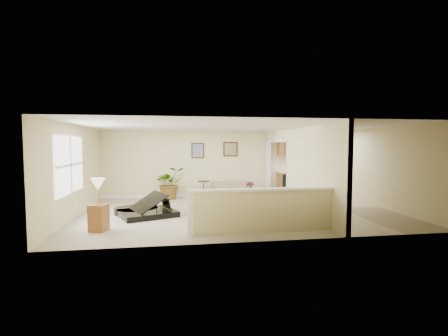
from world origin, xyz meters
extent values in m
plane|color=tan|center=(0.00, 0.00, 0.00)|extent=(9.00, 9.00, 0.00)
cube|color=beige|center=(0.00, 3.00, 1.25)|extent=(9.00, 0.04, 2.50)
cube|color=beige|center=(0.00, -3.00, 1.25)|extent=(9.00, 0.04, 2.50)
cube|color=beige|center=(-4.50, 0.00, 1.25)|extent=(0.04, 6.00, 2.50)
cube|color=beige|center=(4.50, 0.00, 1.25)|extent=(0.04, 6.00, 2.50)
cube|color=silver|center=(0.00, 0.00, 2.50)|extent=(9.00, 6.00, 0.04)
cube|color=tan|center=(3.15, 0.00, 0.00)|extent=(2.70, 6.00, 0.01)
cube|color=beige|center=(1.80, -1.20, 1.25)|extent=(0.12, 3.60, 2.50)
cube|color=beige|center=(1.80, 1.77, 2.30)|extent=(0.12, 2.35, 0.40)
cube|color=beige|center=(0.15, -2.30, 0.47)|extent=(3.30, 0.12, 0.95)
cube|color=white|center=(0.15, -2.30, 0.96)|extent=(3.40, 0.22, 0.05)
cube|color=white|center=(-1.50, -2.30, 0.50)|extent=(0.14, 0.14, 1.00)
cube|color=white|center=(-4.49, -0.50, 1.45)|extent=(0.05, 2.15, 1.45)
cube|color=#311E12|center=(-0.95, 2.98, 1.75)|extent=(0.48, 0.03, 0.58)
cube|color=#9C6382|center=(-0.95, 2.96, 1.75)|extent=(0.40, 0.01, 0.50)
cube|color=#311E12|center=(0.30, 2.98, 1.80)|extent=(0.55, 0.03, 0.55)
cube|color=silver|center=(0.30, 2.96, 1.80)|extent=(0.46, 0.01, 0.46)
cube|color=brown|center=(3.30, 2.70, 0.45)|extent=(2.30, 0.60, 0.90)
cube|color=silver|center=(3.30, 2.70, 0.92)|extent=(2.36, 0.65, 0.04)
cube|color=black|center=(2.50, 2.69, 0.43)|extent=(0.60, 0.60, 0.84)
cube|color=brown|center=(3.30, 2.82, 1.95)|extent=(2.30, 0.35, 0.75)
cube|color=black|center=(-2.59, -0.20, 0.76)|extent=(1.81, 1.70, 0.30)
cylinder|color=black|center=(-2.74, 0.34, 0.76)|extent=(1.23, 1.23, 0.30)
cube|color=silver|center=(-1.74, -0.20, 0.72)|extent=(0.59, 1.00, 0.02)
cube|color=black|center=(-2.69, -0.10, 1.03)|extent=(1.49, 1.49, 0.67)
cube|color=black|center=(-1.12, -0.04, 0.27)|extent=(0.60, 0.89, 0.54)
cube|color=#96875F|center=(0.17, 2.46, 0.19)|extent=(1.46, 1.00, 0.38)
cube|color=#96875F|center=(0.17, 2.75, 0.57)|extent=(1.35, 0.43, 0.39)
cube|color=#96875F|center=(-0.42, 2.46, 0.45)|extent=(0.30, 0.78, 0.14)
cube|color=#96875F|center=(0.76, 2.46, 0.45)|extent=(0.30, 0.78, 0.14)
cylinder|color=black|center=(-0.78, 2.60, 0.01)|extent=(0.32, 0.32, 0.03)
cylinder|color=black|center=(-0.78, 2.60, 0.32)|extent=(0.03, 0.03, 0.61)
cylinder|color=black|center=(-0.78, 2.60, 0.62)|extent=(0.44, 0.44, 0.03)
cylinder|color=black|center=(-2.00, 2.58, 0.12)|extent=(0.33, 0.33, 0.23)
imported|color=#144519|center=(-2.00, 2.58, 0.58)|extent=(1.26, 1.17, 1.17)
cylinder|color=black|center=(0.95, 2.47, 0.11)|extent=(0.31, 0.31, 0.21)
imported|color=#144519|center=(0.95, 2.47, 0.30)|extent=(0.33, 0.33, 0.59)
cube|color=brown|center=(-3.55, -1.64, 0.30)|extent=(0.44, 0.44, 0.61)
cylinder|color=#C68742|center=(-3.55, -1.64, 0.62)|extent=(0.16, 0.16, 0.02)
cylinder|color=#C68742|center=(-3.55, -1.64, 0.82)|extent=(0.03, 0.03, 0.40)
cone|color=#F0DFC4|center=(-3.55, -1.64, 1.07)|extent=(0.32, 0.32, 0.26)
camera|label=1|loc=(-1.84, -9.27, 1.95)|focal=26.00mm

